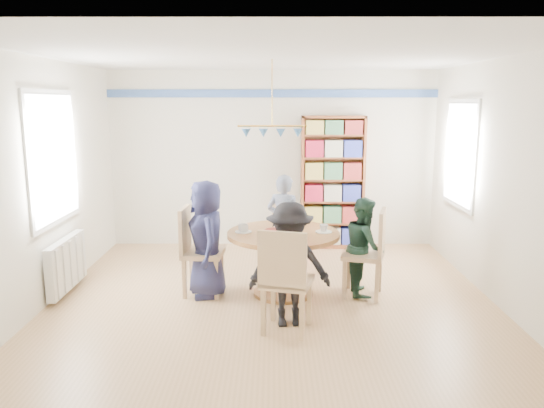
{
  "coord_description": "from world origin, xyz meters",
  "views": [
    {
      "loc": [
        0.01,
        -5.68,
        2.22
      ],
      "look_at": [
        0.0,
        0.4,
        1.05
      ],
      "focal_mm": 35.0,
      "sensor_mm": 36.0,
      "label": 1
    }
  ],
  "objects_px": {
    "chair_near": "(285,277)",
    "bookshelf": "(332,184)",
    "chair_left": "(196,247)",
    "person_left": "(207,239)",
    "chair_far": "(285,234)",
    "radiator": "(67,264)",
    "chair_right": "(371,249)",
    "person_near": "(290,265)",
    "dining_table": "(283,248)",
    "person_right": "(364,246)",
    "person_far": "(284,223)"
  },
  "relations": [
    {
      "from": "dining_table",
      "to": "chair_right",
      "type": "relative_size",
      "value": 1.27
    },
    {
      "from": "chair_right",
      "to": "bookshelf",
      "type": "relative_size",
      "value": 0.51
    },
    {
      "from": "person_right",
      "to": "chair_left",
      "type": "bearing_deg",
      "value": 91.82
    },
    {
      "from": "chair_left",
      "to": "chair_near",
      "type": "distance_m",
      "value": 1.51
    },
    {
      "from": "dining_table",
      "to": "person_far",
      "type": "relative_size",
      "value": 1.0
    },
    {
      "from": "person_left",
      "to": "person_far",
      "type": "distance_m",
      "value": 1.29
    },
    {
      "from": "dining_table",
      "to": "person_right",
      "type": "distance_m",
      "value": 0.94
    },
    {
      "from": "radiator",
      "to": "chair_near",
      "type": "xyz_separation_m",
      "value": [
        2.54,
        -1.14,
        0.23
      ]
    },
    {
      "from": "chair_near",
      "to": "person_near",
      "type": "xyz_separation_m",
      "value": [
        0.05,
        0.22,
        0.05
      ]
    },
    {
      "from": "chair_right",
      "to": "chair_near",
      "type": "bearing_deg",
      "value": -134.48
    },
    {
      "from": "person_right",
      "to": "chair_right",
      "type": "bearing_deg",
      "value": -145.57
    },
    {
      "from": "radiator",
      "to": "dining_table",
      "type": "distance_m",
      "value": 2.56
    },
    {
      "from": "person_left",
      "to": "person_near",
      "type": "xyz_separation_m",
      "value": [
        0.93,
        -0.83,
        -0.05
      ]
    },
    {
      "from": "chair_left",
      "to": "chair_far",
      "type": "relative_size",
      "value": 1.19
    },
    {
      "from": "person_near",
      "to": "chair_right",
      "type": "bearing_deg",
      "value": 33.72
    },
    {
      "from": "chair_far",
      "to": "bookshelf",
      "type": "xyz_separation_m",
      "value": [
        0.75,
        1.1,
        0.52
      ]
    },
    {
      "from": "person_right",
      "to": "bookshelf",
      "type": "xyz_separation_m",
      "value": [
        -0.16,
        2.06,
        0.42
      ]
    },
    {
      "from": "dining_table",
      "to": "person_far",
      "type": "bearing_deg",
      "value": 88.43
    },
    {
      "from": "radiator",
      "to": "person_right",
      "type": "xyz_separation_m",
      "value": [
        3.49,
        -0.02,
        0.22
      ]
    },
    {
      "from": "person_far",
      "to": "radiator",
      "type": "bearing_deg",
      "value": 39.0
    },
    {
      "from": "chair_left",
      "to": "person_left",
      "type": "relative_size",
      "value": 0.76
    },
    {
      "from": "chair_far",
      "to": "radiator",
      "type": "bearing_deg",
      "value": -160.05
    },
    {
      "from": "person_far",
      "to": "person_right",
      "type": "bearing_deg",
      "value": 159.05
    },
    {
      "from": "chair_far",
      "to": "bookshelf",
      "type": "bearing_deg",
      "value": 55.73
    },
    {
      "from": "chair_left",
      "to": "person_left",
      "type": "distance_m",
      "value": 0.19
    },
    {
      "from": "chair_near",
      "to": "bookshelf",
      "type": "relative_size",
      "value": 0.52
    },
    {
      "from": "chair_left",
      "to": "person_near",
      "type": "distance_m",
      "value": 1.4
    },
    {
      "from": "chair_right",
      "to": "person_far",
      "type": "xyz_separation_m",
      "value": [
        -0.98,
        0.93,
        0.09
      ]
    },
    {
      "from": "chair_left",
      "to": "person_right",
      "type": "bearing_deg",
      "value": 0.24
    },
    {
      "from": "person_right",
      "to": "person_near",
      "type": "relative_size",
      "value": 0.91
    },
    {
      "from": "person_near",
      "to": "chair_left",
      "type": "bearing_deg",
      "value": 133.44
    },
    {
      "from": "dining_table",
      "to": "chair_left",
      "type": "xyz_separation_m",
      "value": [
        -1.02,
        0.03,
        0.01
      ]
    },
    {
      "from": "chair_right",
      "to": "person_right",
      "type": "distance_m",
      "value": 0.11
    },
    {
      "from": "chair_far",
      "to": "chair_near",
      "type": "bearing_deg",
      "value": -91.14
    },
    {
      "from": "dining_table",
      "to": "chair_left",
      "type": "distance_m",
      "value": 1.02
    },
    {
      "from": "dining_table",
      "to": "chair_left",
      "type": "relative_size",
      "value": 1.26
    },
    {
      "from": "chair_near",
      "to": "bookshelf",
      "type": "xyz_separation_m",
      "value": [
        0.79,
        3.18,
        0.42
      ]
    },
    {
      "from": "chair_right",
      "to": "person_near",
      "type": "height_order",
      "value": "person_near"
    },
    {
      "from": "chair_far",
      "to": "person_right",
      "type": "distance_m",
      "value": 1.32
    },
    {
      "from": "chair_left",
      "to": "chair_far",
      "type": "xyz_separation_m",
      "value": [
        1.06,
        0.96,
        -0.09
      ]
    },
    {
      "from": "radiator",
      "to": "person_right",
      "type": "distance_m",
      "value": 3.5
    },
    {
      "from": "person_near",
      "to": "person_left",
      "type": "bearing_deg",
      "value": 131.64
    },
    {
      "from": "radiator",
      "to": "person_near",
      "type": "height_order",
      "value": "person_near"
    },
    {
      "from": "chair_right",
      "to": "chair_near",
      "type": "xyz_separation_m",
      "value": [
        -1.01,
        -1.03,
        0.01
      ]
    },
    {
      "from": "chair_left",
      "to": "person_left",
      "type": "bearing_deg",
      "value": -25.55
    },
    {
      "from": "radiator",
      "to": "person_left",
      "type": "height_order",
      "value": "person_left"
    },
    {
      "from": "chair_near",
      "to": "chair_far",
      "type": "bearing_deg",
      "value": 88.86
    },
    {
      "from": "chair_far",
      "to": "person_near",
      "type": "relative_size",
      "value": 0.69
    },
    {
      "from": "radiator",
      "to": "chair_right",
      "type": "distance_m",
      "value": 3.56
    },
    {
      "from": "radiator",
      "to": "person_near",
      "type": "xyz_separation_m",
      "value": [
        2.59,
        -0.92,
        0.28
      ]
    }
  ]
}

